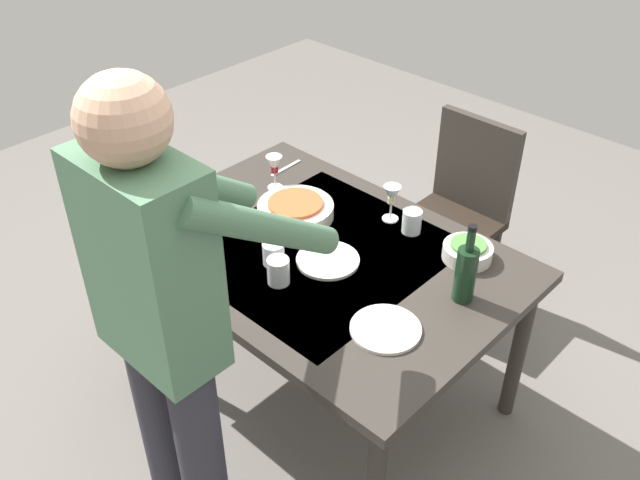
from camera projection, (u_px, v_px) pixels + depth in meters
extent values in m
plane|color=#66605B|center=(320.00, 386.00, 2.99)|extent=(6.00, 6.00, 0.00)
cube|color=#332D28|center=(320.00, 255.00, 2.58)|extent=(1.43, 1.00, 0.04)
cube|color=#B2B7C1|center=(320.00, 251.00, 2.57)|extent=(0.79, 0.85, 0.00)
cylinder|color=#332D28|center=(519.00, 350.00, 2.69)|extent=(0.06, 0.06, 0.68)
cylinder|color=#332D28|center=(285.00, 221.00, 3.41)|extent=(0.06, 0.06, 0.68)
cylinder|color=#332D28|center=(136.00, 306.00, 2.90)|extent=(0.06, 0.06, 0.68)
cube|color=black|center=(447.00, 226.00, 3.18)|extent=(0.40, 0.40, 0.04)
cube|color=#332D28|center=(476.00, 165.00, 3.14)|extent=(0.40, 0.04, 0.45)
cylinder|color=#332D28|center=(493.00, 264.00, 3.32)|extent=(0.04, 0.04, 0.43)
cylinder|color=#332D28|center=(434.00, 235.00, 3.51)|extent=(0.04, 0.04, 0.43)
cylinder|color=#332D28|center=(452.00, 298.00, 3.12)|extent=(0.04, 0.04, 0.43)
cylinder|color=#332D28|center=(392.00, 266.00, 3.30)|extent=(0.04, 0.04, 0.43)
cylinder|color=#2D2D38|center=(164.00, 432.00, 2.25)|extent=(0.14, 0.14, 0.88)
cylinder|color=#2D2D38|center=(203.00, 469.00, 2.14)|extent=(0.14, 0.14, 0.88)
cube|color=#4C7556|center=(149.00, 264.00, 1.76)|extent=(0.36, 0.20, 0.60)
sphere|color=tan|center=(123.00, 119.00, 1.53)|extent=(0.22, 0.22, 0.22)
cylinder|color=#4C7556|center=(180.00, 179.00, 1.95)|extent=(0.08, 0.52, 0.40)
cylinder|color=#4C7556|center=(264.00, 227.00, 1.76)|extent=(0.08, 0.52, 0.40)
cylinder|color=black|center=(465.00, 275.00, 2.30)|extent=(0.07, 0.07, 0.20)
cylinder|color=black|center=(471.00, 240.00, 2.22)|extent=(0.03, 0.03, 0.08)
cylinder|color=black|center=(473.00, 228.00, 2.19)|extent=(0.03, 0.03, 0.02)
cylinder|color=white|center=(390.00, 219.00, 2.74)|extent=(0.06, 0.06, 0.01)
cylinder|color=white|center=(391.00, 211.00, 2.72)|extent=(0.01, 0.01, 0.07)
cone|color=white|center=(392.00, 195.00, 2.67)|extent=(0.07, 0.07, 0.07)
cylinder|color=beige|center=(392.00, 200.00, 2.69)|extent=(0.03, 0.03, 0.03)
cylinder|color=white|center=(275.00, 187.00, 2.93)|extent=(0.06, 0.06, 0.01)
cylinder|color=white|center=(275.00, 180.00, 2.91)|extent=(0.01, 0.01, 0.07)
cone|color=white|center=(274.00, 164.00, 2.86)|extent=(0.07, 0.07, 0.07)
cylinder|color=maroon|center=(274.00, 169.00, 2.88)|extent=(0.03, 0.03, 0.03)
cylinder|color=silver|center=(412.00, 221.00, 2.65)|extent=(0.07, 0.07, 0.09)
cylinder|color=silver|center=(274.00, 254.00, 2.49)|extent=(0.08, 0.08, 0.09)
cylinder|color=silver|center=(278.00, 271.00, 2.40)|extent=(0.08, 0.08, 0.10)
cylinder|color=silver|center=(296.00, 210.00, 2.74)|extent=(0.30, 0.30, 0.05)
cylinder|color=#C6562D|center=(295.00, 206.00, 2.73)|extent=(0.22, 0.22, 0.03)
cylinder|color=silver|center=(467.00, 252.00, 2.52)|extent=(0.18, 0.18, 0.05)
cylinder|color=#4C843D|center=(468.00, 247.00, 2.51)|extent=(0.13, 0.13, 0.03)
cylinder|color=silver|center=(386.00, 329.00, 2.22)|extent=(0.23, 0.23, 0.01)
cylinder|color=silver|center=(328.00, 260.00, 2.52)|extent=(0.23, 0.23, 0.01)
cube|color=silver|center=(211.00, 212.00, 2.77)|extent=(0.06, 0.20, 0.00)
cube|color=silver|center=(286.00, 168.00, 3.06)|extent=(0.02, 0.18, 0.00)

